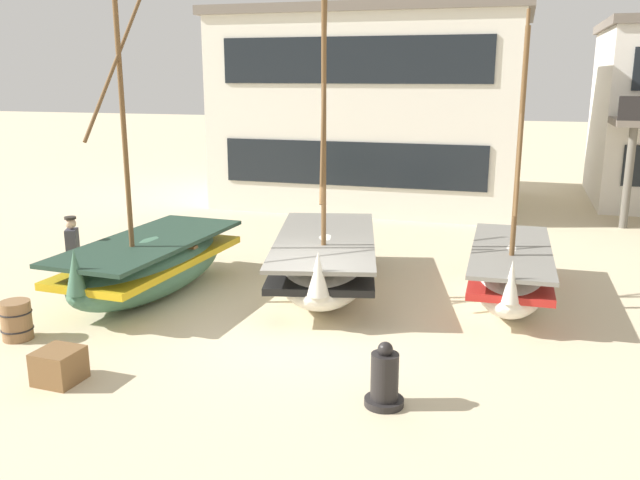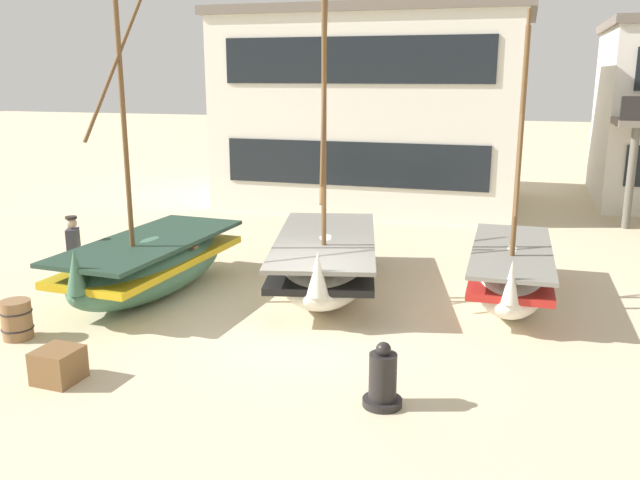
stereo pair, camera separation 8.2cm
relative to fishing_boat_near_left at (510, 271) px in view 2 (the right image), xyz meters
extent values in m
plane|color=beige|center=(-3.62, -2.57, -0.62)|extent=(120.00, 120.00, 0.00)
ellipsoid|color=silver|center=(0.00, 0.02, -0.07)|extent=(1.60, 4.57, 1.11)
cube|color=red|center=(0.00, 0.02, 0.07)|extent=(1.61, 4.39, 0.13)
cube|color=gray|center=(0.00, 0.02, 0.44)|extent=(1.64, 4.48, 0.08)
cone|color=silver|center=(0.03, -2.16, 0.43)|extent=(0.31, 0.31, 0.78)
cylinder|color=brown|center=(0.01, -0.55, 2.47)|extent=(0.10, 0.10, 4.64)
cylinder|color=brown|center=(0.01, -0.55, 3.26)|extent=(0.09, 1.43, 3.76)
cube|color=brown|center=(-0.01, 0.36, 0.32)|extent=(1.45, 0.18, 0.06)
ellipsoid|color=silver|center=(-3.86, -0.36, -0.04)|extent=(3.17, 5.57, 1.16)
cube|color=black|center=(-3.86, -0.36, 0.10)|extent=(3.14, 5.37, 0.14)
cube|color=gray|center=(-3.86, -0.36, 0.49)|extent=(3.21, 5.48, 0.08)
cone|color=silver|center=(-3.29, -2.82, 0.48)|extent=(0.49, 0.49, 0.81)
cylinder|color=brown|center=(-3.71, -1.00, 2.85)|extent=(0.10, 0.10, 5.31)
cylinder|color=brown|center=(-3.71, -1.00, 3.80)|extent=(0.52, 1.93, 4.52)
cube|color=brown|center=(-3.95, 0.02, 0.36)|extent=(1.91, 0.59, 0.06)
ellipsoid|color=#427056|center=(-7.29, -1.77, -0.02)|extent=(2.18, 4.88, 1.20)
cube|color=gold|center=(-7.29, -1.77, 0.13)|extent=(2.19, 4.69, 0.14)
cube|color=#243D2F|center=(-7.29, -1.77, 0.53)|extent=(2.23, 4.79, 0.08)
cone|color=#427056|center=(-7.43, -4.06, 0.52)|extent=(0.40, 0.40, 0.84)
cylinder|color=brown|center=(-7.33, -2.37, 2.97)|extent=(0.10, 0.10, 5.50)
cylinder|color=brown|center=(-7.33, -2.37, 4.30)|extent=(0.21, 2.37, 3.11)
cube|color=brown|center=(-7.27, -1.41, 0.40)|extent=(1.81, 0.27, 0.06)
cylinder|color=#33333D|center=(-8.84, -2.23, -0.18)|extent=(0.26, 0.26, 0.88)
cube|color=#383842|center=(-8.84, -2.23, 0.53)|extent=(0.35, 0.42, 0.54)
sphere|color=beige|center=(-8.84, -2.23, 0.92)|extent=(0.22, 0.22, 0.22)
cylinder|color=#2D2823|center=(-8.84, -2.23, 1.04)|extent=(0.24, 0.24, 0.05)
cylinder|color=black|center=(-1.59, -5.22, -0.57)|extent=(0.56, 0.56, 0.10)
cylinder|color=black|center=(-1.59, -5.22, -0.18)|extent=(0.39, 0.39, 0.68)
sphere|color=black|center=(-1.59, -5.22, 0.23)|extent=(0.22, 0.22, 0.22)
cylinder|color=olive|center=(-8.28, -4.67, -0.27)|extent=(0.52, 0.52, 0.70)
torus|color=black|center=(-8.28, -4.67, -0.12)|extent=(0.56, 0.56, 0.03)
torus|color=black|center=(-8.28, -4.67, -0.43)|extent=(0.56, 0.56, 0.03)
cube|color=brown|center=(-6.47, -5.89, -0.36)|extent=(0.65, 0.65, 0.52)
cube|color=silver|center=(-5.11, 10.32, 2.59)|extent=(10.20, 6.66, 6.43)
cube|color=#70665B|center=(-5.11, 10.32, 5.96)|extent=(10.61, 6.93, 0.30)
cube|color=black|center=(-5.11, 6.96, 1.15)|extent=(8.57, 0.06, 1.41)
cube|color=black|center=(-5.11, 6.96, 4.36)|extent=(8.57, 0.06, 1.41)
cylinder|color=#666056|center=(3.22, 7.95, 0.90)|extent=(0.24, 0.24, 3.05)
camera|label=1|loc=(-0.01, -13.72, 3.93)|focal=37.42mm
camera|label=2|loc=(0.06, -13.70, 3.93)|focal=37.42mm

